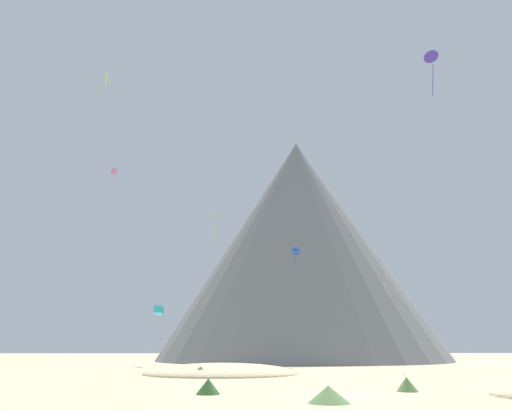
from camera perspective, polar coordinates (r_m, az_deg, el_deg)
name	(u,v)px	position (r m, az deg, el deg)	size (l,w,h in m)	color
ground_plane	(343,396)	(34.28, 10.11, -21.07)	(400.00, 400.00, 0.00)	#C6B284
dune_foreground_right	(221,374)	(60.53, -4.08, -19.01)	(18.18, 18.34, 2.42)	#CCBA8E
bush_low_patch	(208,386)	(35.18, -5.58, -20.26)	(1.67, 1.67, 1.03)	#386633
bush_mid_center	(200,372)	(54.05, -6.49, -18.72)	(2.36, 2.36, 1.10)	#477238
bush_far_left	(329,394)	(30.06, 8.44, -20.96)	(2.45, 2.45, 0.96)	#668C4C
bush_near_left	(407,384)	(38.62, 17.14, -19.30)	(1.56, 1.56, 1.01)	#668C4C
rock_massif	(296,254)	(115.22, 4.65, -5.73)	(67.42, 67.29, 52.26)	slate
kite_blue_mid	(296,251)	(89.77, 4.67, -5.33)	(1.50, 1.46, 3.34)	blue
kite_indigo_high	(431,58)	(66.40, 19.73, 15.82)	(1.68, 1.36, 6.16)	#5138B2
kite_magenta_low	(393,296)	(67.85, 15.66, -10.18)	(0.75, 0.81, 1.33)	#D1339E
kite_lime_high	(105,78)	(72.59, -17.13, 13.97)	(0.79, 1.90, 3.70)	#8CD133
kite_yellow_mid	(214,218)	(88.95, -4.91, -1.47)	(0.40, 1.30, 5.61)	yellow
kite_cyan_low	(159,310)	(86.81, -11.26, -11.90)	(1.60, 1.68, 1.56)	#33BCDB
kite_pink_high	(114,175)	(80.83, -16.20, 3.41)	(0.98, 0.56, 4.49)	pink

